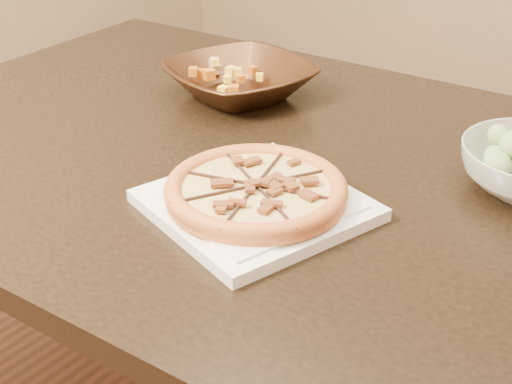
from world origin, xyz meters
TOP-DOWN VIEW (x-y plane):
  - dining_table at (0.03, -0.08)m, footprint 1.54×1.05m
  - plate at (0.10, -0.23)m, footprint 0.32×0.32m
  - pizza at (0.10, -0.23)m, footprint 0.25×0.25m
  - bronze_bowl at (-0.18, 0.09)m, footprint 0.33×0.33m
  - mixed_dish at (-0.18, 0.09)m, footprint 0.10×0.13m

SIDE VIEW (x-z plane):
  - dining_table at x=0.03m, z-range 0.28..1.03m
  - plate at x=0.10m, z-range 0.75..0.77m
  - bronze_bowl at x=-0.18m, z-range 0.75..0.81m
  - pizza at x=0.10m, z-range 0.77..0.80m
  - mixed_dish at x=-0.18m, z-range 0.81..0.84m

